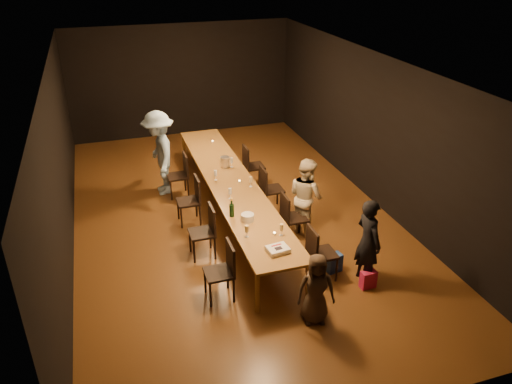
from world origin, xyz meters
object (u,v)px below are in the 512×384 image
object	(u,v)px
man_blue	(160,153)
plate_stack	(248,217)
chair_right_0	(322,253)
chair_right_3	(254,166)
chair_left_2	(188,201)
woman_tan	(306,196)
table	(231,184)
ice_bucket	(225,162)
woman_birthday	(368,242)
chair_right_2	(272,189)
birthday_cake	(278,249)
champagne_bottle	(232,207)
chair_left_3	(177,176)
child	(316,289)
chair_right_1	(294,217)
chair_left_0	(219,272)
chair_left_1	(202,232)

from	to	relation	value
man_blue	plate_stack	bearing A→B (deg)	17.65
chair_right_0	chair_right_3	xyz separation A→B (m)	(0.00, 3.60, 0.00)
chair_left_2	woman_tan	size ratio (longest dim) A/B	0.63
table	chair_right_3	distance (m)	1.49
plate_stack	ice_bucket	bearing A→B (deg)	84.83
woman_birthday	ice_bucket	world-z (taller)	woman_birthday
chair_right_2	birthday_cake	world-z (taller)	chair_right_2
champagne_bottle	woman_birthday	bearing A→B (deg)	-37.16
chair_left_3	woman_tan	xyz separation A→B (m)	(2.00, -2.19, 0.27)
chair_right_3	child	size ratio (longest dim) A/B	0.85
table	plate_stack	world-z (taller)	plate_stack
woman_birthday	champagne_bottle	distance (m)	2.29
chair_right_3	man_blue	distance (m)	2.07
chair_right_1	plate_stack	size ratio (longest dim) A/B	4.29
child	birthday_cake	xyz separation A→B (m)	(-0.30, 0.76, 0.24)
chair_right_2	woman_tan	bearing A→B (deg)	16.85
chair_left_0	man_blue	xyz separation A→B (m)	(-0.30, 3.87, 0.44)
chair_right_3	woman_birthday	bearing A→B (deg)	9.20
chair_left_0	child	size ratio (longest dim) A/B	0.85
chair_left_2	chair_left_0	bearing A→B (deg)	-180.00
ice_bucket	woman_birthday	bearing A→B (deg)	-67.58
champagne_bottle	man_blue	bearing A→B (deg)	106.27
woman_birthday	ice_bucket	xyz separation A→B (m)	(-1.40, 3.40, 0.13)
man_blue	plate_stack	xyz separation A→B (m)	(1.02, -3.00, -0.10)
chair_right_3	ice_bucket	size ratio (longest dim) A/B	4.34
chair_right_1	woman_tan	xyz separation A→B (m)	(0.30, 0.21, 0.27)
chair_left_0	ice_bucket	distance (m)	3.28
man_blue	ice_bucket	xyz separation A→B (m)	(1.22, -0.75, -0.05)
plate_stack	ice_bucket	world-z (taller)	ice_bucket
chair_right_2	man_blue	xyz separation A→B (m)	(-2.00, 1.47, 0.44)
chair_left_3	woman_birthday	distance (m)	4.54
ice_bucket	chair_left_3	bearing A→B (deg)	152.54
table	chair_right_3	size ratio (longest dim) A/B	6.45
chair_right_0	woman_tan	size ratio (longest dim) A/B	0.63
chair_right_1	child	size ratio (longest dim) A/B	0.85
table	chair_left_0	size ratio (longest dim) A/B	6.45
chair_right_3	plate_stack	distance (m)	2.92
plate_stack	child	bearing A→B (deg)	-75.55
birthday_cake	champagne_bottle	size ratio (longest dim) A/B	1.01
chair_right_1	chair_right_3	distance (m)	2.40
chair_left_1	chair_left_2	distance (m)	1.20
woman_birthday	birthday_cake	world-z (taller)	woman_birthday
chair_right_2	chair_left_0	world-z (taller)	same
chair_right_0	chair_left_0	bearing A→B (deg)	-90.00
chair_right_3	chair_left_0	xyz separation A→B (m)	(-1.70, -3.60, 0.00)
chair_right_0	champagne_bottle	world-z (taller)	champagne_bottle
woman_birthday	woman_tan	size ratio (longest dim) A/B	0.98
chair_left_3	champagne_bottle	distance (m)	2.60
chair_left_0	chair_left_2	xyz separation A→B (m)	(0.00, 2.40, 0.00)
child	plate_stack	world-z (taller)	child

